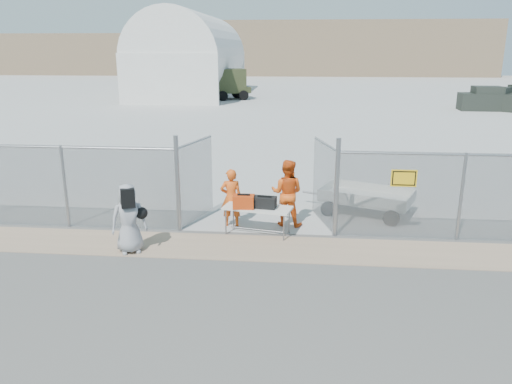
# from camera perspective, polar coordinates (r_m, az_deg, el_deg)

# --- Properties ---
(ground) EXTENTS (160.00, 160.00, 0.00)m
(ground) POSITION_cam_1_polar(r_m,az_deg,el_deg) (11.04, -0.99, -8.38)
(ground) COLOR #3E3E3E
(tarmac_inside) EXTENTS (160.00, 80.00, 0.01)m
(tarmac_inside) POSITION_cam_1_polar(r_m,az_deg,el_deg) (52.20, 4.21, 11.06)
(tarmac_inside) COLOR #A5A5A2
(tarmac_inside) RESTS_ON ground
(dirt_strip) EXTENTS (44.00, 1.60, 0.01)m
(dirt_strip) POSITION_cam_1_polar(r_m,az_deg,el_deg) (11.95, -0.45, -6.37)
(dirt_strip) COLOR #9B8167
(dirt_strip) RESTS_ON ground
(distant_hills) EXTENTS (140.00, 6.00, 9.00)m
(distant_hills) POSITION_cam_1_polar(r_m,az_deg,el_deg) (88.07, 8.23, 15.92)
(distant_hills) COLOR #7F684F
(distant_hills) RESTS_ON ground
(chain_link_fence) EXTENTS (40.00, 0.20, 2.20)m
(chain_link_fence) POSITION_cam_1_polar(r_m,az_deg,el_deg) (12.53, 0.00, 0.00)
(chain_link_fence) COLOR gray
(chain_link_fence) RESTS_ON ground
(quonset_hangar) EXTENTS (9.00, 18.00, 8.00)m
(quonset_hangar) POSITION_cam_1_polar(r_m,az_deg,el_deg) (51.21, -7.43, 15.35)
(quonset_hangar) COLOR silver
(quonset_hangar) RESTS_ON ground
(folding_table) EXTENTS (1.82, 1.05, 0.72)m
(folding_table) POSITION_cam_1_polar(r_m,az_deg,el_deg) (12.70, 0.19, -3.28)
(folding_table) COLOR silver
(folding_table) RESTS_ON ground
(orange_bag) EXTENTS (0.53, 0.35, 0.33)m
(orange_bag) POSITION_cam_1_polar(r_m,az_deg,el_deg) (12.47, -1.41, -1.10)
(orange_bag) COLOR #C2390E
(orange_bag) RESTS_ON folding_table
(black_duffel) EXTENTS (0.61, 0.41, 0.28)m
(black_duffel) POSITION_cam_1_polar(r_m,az_deg,el_deg) (12.49, 0.98, -1.19)
(black_duffel) COLOR black
(black_duffel) RESTS_ON folding_table
(security_worker_left) EXTENTS (0.63, 0.48, 1.56)m
(security_worker_left) POSITION_cam_1_polar(r_m,az_deg,el_deg) (13.16, -2.87, -0.67)
(security_worker_left) COLOR #DE5315
(security_worker_left) RESTS_ON ground
(security_worker_right) EXTENTS (0.98, 0.83, 1.79)m
(security_worker_right) POSITION_cam_1_polar(r_m,az_deg,el_deg) (13.22, 3.55, -0.10)
(security_worker_right) COLOR #DE5315
(security_worker_right) RESTS_ON ground
(visitor) EXTENTS (0.94, 0.81, 1.64)m
(visitor) POSITION_cam_1_polar(r_m,az_deg,el_deg) (11.81, -14.34, -2.97)
(visitor) COLOR gray
(visitor) RESTS_ON ground
(utility_trailer) EXTENTS (3.62, 2.77, 0.78)m
(utility_trailer) POSITION_cam_1_polar(r_m,az_deg,el_deg) (14.58, 12.51, -0.96)
(utility_trailer) COLOR silver
(utility_trailer) RESTS_ON ground
(military_truck) EXTENTS (6.16, 4.29, 2.76)m
(military_truck) POSITION_cam_1_polar(r_m,az_deg,el_deg) (46.55, -4.43, 12.14)
(military_truck) COLOR #32391E
(military_truck) RESTS_ON ground
(parked_vehicle_near) EXTENTS (3.96, 1.90, 1.76)m
(parked_vehicle_near) POSITION_cam_1_polar(r_m,az_deg,el_deg) (42.19, 24.84, 9.64)
(parked_vehicle_near) COLOR #242923
(parked_vehicle_near) RESTS_ON ground
(parked_vehicle_mid) EXTENTS (4.00, 3.72, 1.71)m
(parked_vehicle_mid) POSITION_cam_1_polar(r_m,az_deg,el_deg) (42.75, 25.51, 9.59)
(parked_vehicle_mid) COLOR #242923
(parked_vehicle_mid) RESTS_ON ground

